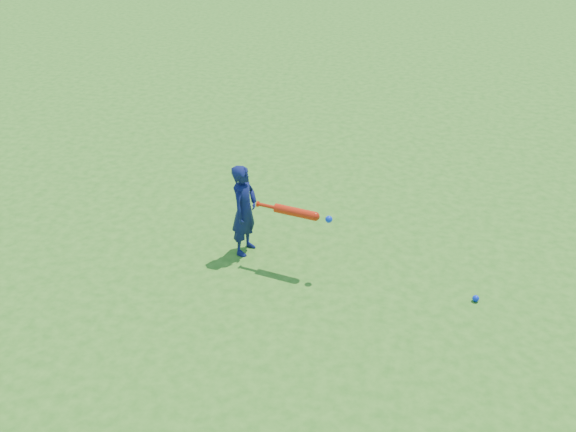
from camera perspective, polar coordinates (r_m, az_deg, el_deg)
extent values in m
plane|color=#33761C|center=(7.33, -6.07, -1.65)|extent=(80.00, 80.00, 0.00)
imported|color=#10174D|center=(6.76, -3.90, 0.53)|extent=(0.33, 0.42, 1.03)
sphere|color=#0D2DDF|center=(6.54, 16.35, -7.05)|extent=(0.07, 0.07, 0.07)
cylinder|color=red|center=(6.57, -2.70, 1.08)|extent=(0.03, 0.06, 0.06)
cylinder|color=red|center=(6.53, -1.88, 0.90)|extent=(0.21, 0.08, 0.04)
cylinder|color=red|center=(6.42, 0.63, 0.36)|extent=(0.44, 0.18, 0.09)
sphere|color=red|center=(6.36, 2.43, -0.03)|extent=(0.09, 0.09, 0.09)
sphere|color=#0D35E5|center=(6.31, 3.65, -0.30)|extent=(0.07, 0.07, 0.07)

